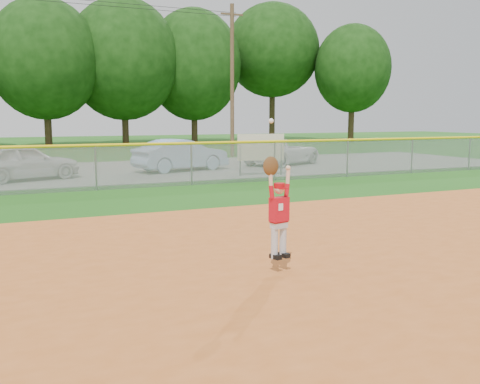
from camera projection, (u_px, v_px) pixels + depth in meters
name	position (u px, v px, depth m)	size (l,w,h in m)	color
ground	(195.00, 267.00, 8.73)	(120.00, 120.00, 0.00)	#1B5313
clay_infield	(281.00, 334.00, 6.01)	(24.00, 16.00, 0.04)	#BA5A21
parking_strip	(75.00, 173.00, 23.22)	(44.00, 10.00, 0.03)	slate
car_white_a	(23.00, 162.00, 20.26)	(1.64, 4.07, 1.39)	silver
car_blue	(181.00, 155.00, 23.84)	(1.49, 4.29, 1.41)	#8DACD3
car_white_b	(283.00, 152.00, 26.92)	(2.10, 4.56, 1.27)	white
sponsor_sign	(261.00, 148.00, 21.83)	(1.91, 0.47, 1.73)	gray
outfield_fence	(96.00, 164.00, 17.67)	(40.06, 0.10, 1.55)	gray
power_lines	(76.00, 74.00, 28.40)	(19.40, 0.24, 9.00)	#4C3823
tree_line	(49.00, 52.00, 42.39)	(62.37, 13.00, 14.43)	#422D1C
ballplayer	(278.00, 208.00, 8.24)	(0.53, 0.27, 2.16)	silver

